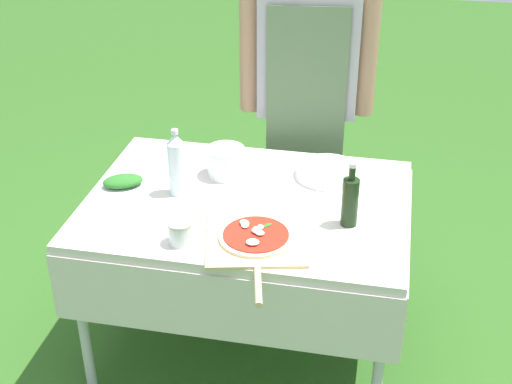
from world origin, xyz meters
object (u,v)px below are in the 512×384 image
object	(u,v)px
prep_table	(247,217)
herb_container	(123,182)
pizza_on_peel	(256,239)
mixing_tub	(226,162)
sauce_jar	(180,234)
plate_stack	(328,172)
person_cook	(307,82)
water_bottle	(176,164)
oil_bottle	(350,201)

from	to	relation	value
prep_table	herb_container	xyz separation A→B (m)	(-0.51, -0.00, 0.10)
pizza_on_peel	mixing_tub	world-z (taller)	mixing_tub
herb_container	sauce_jar	xyz separation A→B (m)	(0.34, -0.33, 0.01)
plate_stack	person_cook	bearing A→B (deg)	109.77
water_bottle	sauce_jar	xyz separation A→B (m)	(0.11, -0.33, -0.09)
prep_table	plate_stack	distance (m)	0.40
oil_bottle	herb_container	distance (m)	0.92
oil_bottle	mixing_tub	size ratio (longest dim) A/B	1.65
person_cook	sauce_jar	distance (m)	1.09
person_cook	herb_container	bearing A→B (deg)	40.97
oil_bottle	sauce_jar	size ratio (longest dim) A/B	2.94
prep_table	pizza_on_peel	distance (m)	0.31
mixing_tub	plate_stack	bearing A→B (deg)	9.72
prep_table	herb_container	distance (m)	0.52
pizza_on_peel	sauce_jar	xyz separation A→B (m)	(-0.26, -0.06, 0.02)
person_cook	plate_stack	size ratio (longest dim) A/B	5.99
person_cook	pizza_on_peel	distance (m)	0.99
sauce_jar	oil_bottle	bearing A→B (deg)	22.89
oil_bottle	water_bottle	distance (m)	0.69
oil_bottle	prep_table	bearing A→B (deg)	166.56
mixing_tub	plate_stack	distance (m)	0.42
water_bottle	herb_container	xyz separation A→B (m)	(-0.23, -0.00, -0.11)
prep_table	pizza_on_peel	bearing A→B (deg)	-71.71
oil_bottle	mixing_tub	bearing A→B (deg)	152.20
prep_table	mixing_tub	size ratio (longest dim) A/B	8.21
sauce_jar	prep_table	bearing A→B (deg)	63.71
oil_bottle	plate_stack	bearing A→B (deg)	108.05
oil_bottle	plate_stack	world-z (taller)	oil_bottle
herb_container	mixing_tub	size ratio (longest dim) A/B	1.42
prep_table	mixing_tub	world-z (taller)	mixing_tub
prep_table	sauce_jar	distance (m)	0.39
water_bottle	sauce_jar	size ratio (longest dim) A/B	3.19
water_bottle	sauce_jar	bearing A→B (deg)	-71.60
prep_table	sauce_jar	size ratio (longest dim) A/B	14.61
prep_table	oil_bottle	world-z (taller)	oil_bottle
person_cook	sauce_jar	size ratio (longest dim) A/B	18.85
water_bottle	sauce_jar	distance (m)	0.36
oil_bottle	water_bottle	size ratio (longest dim) A/B	0.92
plate_stack	sauce_jar	bearing A→B (deg)	-127.62
prep_table	oil_bottle	xyz separation A→B (m)	(0.40, -0.10, 0.18)
water_bottle	plate_stack	size ratio (longest dim) A/B	1.01
herb_container	pizza_on_peel	bearing A→B (deg)	-24.81
pizza_on_peel	oil_bottle	size ratio (longest dim) A/B	2.25
sauce_jar	plate_stack	bearing A→B (deg)	52.38
person_cook	herb_container	world-z (taller)	person_cook
oil_bottle	person_cook	bearing A→B (deg)	109.00
prep_table	water_bottle	xyz separation A→B (m)	(-0.28, -0.00, 0.21)
person_cook	oil_bottle	distance (m)	0.84
pizza_on_peel	herb_container	bearing A→B (deg)	142.33
prep_table	pizza_on_peel	xyz separation A→B (m)	(0.09, -0.28, 0.09)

